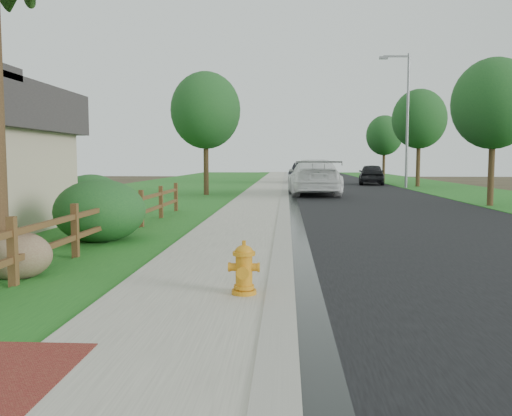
# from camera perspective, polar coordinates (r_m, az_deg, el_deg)

# --- Properties ---
(ground) EXTENTS (120.00, 120.00, 0.00)m
(ground) POSITION_cam_1_polar(r_m,az_deg,el_deg) (5.35, -2.18, -16.14)
(ground) COLOR #322B1B
(road) EXTENTS (8.00, 90.00, 0.02)m
(road) POSITION_cam_1_polar(r_m,az_deg,el_deg) (40.22, 9.09, 2.25)
(road) COLOR black
(road) RESTS_ON ground
(curb) EXTENTS (0.40, 90.00, 0.12)m
(curb) POSITION_cam_1_polar(r_m,az_deg,el_deg) (40.01, 3.09, 2.37)
(curb) COLOR gray
(curb) RESTS_ON ground
(wet_gutter) EXTENTS (0.50, 90.00, 0.00)m
(wet_gutter) POSITION_cam_1_polar(r_m,az_deg,el_deg) (40.01, 3.59, 2.31)
(wet_gutter) COLOR black
(wet_gutter) RESTS_ON road
(sidewalk) EXTENTS (2.20, 90.00, 0.10)m
(sidewalk) POSITION_cam_1_polar(r_m,az_deg,el_deg) (40.03, 1.23, 2.36)
(sidewalk) COLOR gray
(sidewalk) RESTS_ON ground
(grass_strip) EXTENTS (1.60, 90.00, 0.06)m
(grass_strip) POSITION_cam_1_polar(r_m,az_deg,el_deg) (40.14, -1.48, 2.34)
(grass_strip) COLOR #17521A
(grass_strip) RESTS_ON ground
(lawn_near) EXTENTS (9.00, 90.00, 0.04)m
(lawn_near) POSITION_cam_1_polar(r_m,az_deg,el_deg) (40.90, -8.77, 2.32)
(lawn_near) COLOR #17521A
(lawn_near) RESTS_ON ground
(verge_far) EXTENTS (6.00, 90.00, 0.04)m
(verge_far) POSITION_cam_1_polar(r_m,az_deg,el_deg) (41.50, 18.62, 2.15)
(verge_far) COLOR #17521A
(verge_far) RESTS_ON ground
(ranch_fence) EXTENTS (0.12, 16.92, 1.10)m
(ranch_fence) POSITION_cam_1_polar(r_m,az_deg,el_deg) (12.14, -16.42, -1.37)
(ranch_fence) COLOR #4A2A18
(ranch_fence) RESTS_ON ground
(fire_hydrant) EXTENTS (0.47, 0.38, 0.74)m
(fire_hydrant) POSITION_cam_1_polar(r_m,az_deg,el_deg) (7.46, -1.28, -6.50)
(fire_hydrant) COLOR gold
(fire_hydrant) RESTS_ON sidewalk
(white_suv) EXTENTS (2.92, 6.79, 1.95)m
(white_suv) POSITION_cam_1_polar(r_m,az_deg,el_deg) (30.30, 6.10, 3.25)
(white_suv) COLOR white
(white_suv) RESTS_ON road
(dark_car_mid) EXTENTS (2.48, 4.96, 1.62)m
(dark_car_mid) POSITION_cam_1_polar(r_m,az_deg,el_deg) (43.68, 12.05, 3.50)
(dark_car_mid) COLOR black
(dark_car_mid) RESTS_ON road
(dark_car_far) EXTENTS (2.80, 5.45, 1.71)m
(dark_car_far) POSITION_cam_1_polar(r_m,az_deg,el_deg) (44.77, 5.16, 3.68)
(dark_car_far) COLOR black
(dark_car_far) RESTS_ON road
(streetlight) EXTENTS (2.11, 0.33, 9.11)m
(streetlight) POSITION_cam_1_polar(r_m,az_deg,el_deg) (38.69, 15.43, 9.66)
(streetlight) COLOR gray
(streetlight) RESTS_ON ground
(boulder) EXTENTS (1.22, 0.92, 0.80)m
(boulder) POSITION_cam_1_polar(r_m,az_deg,el_deg) (9.60, -24.02, -4.58)
(boulder) COLOR brown
(boulder) RESTS_ON ground
(shrub_b) EXTENTS (2.15, 2.15, 1.49)m
(shrub_b) POSITION_cam_1_polar(r_m,az_deg,el_deg) (13.23, -16.12, -0.30)
(shrub_b) COLOR #17421D
(shrub_b) RESTS_ON ground
(shrub_d) EXTENTS (2.11, 2.11, 1.43)m
(shrub_d) POSITION_cam_1_polar(r_m,az_deg,el_deg) (20.24, -16.96, 1.39)
(shrub_d) COLOR #17421D
(shrub_d) RESTS_ON ground
(tree_near_left) EXTENTS (3.78, 3.78, 6.70)m
(tree_near_left) POSITION_cam_1_polar(r_m,az_deg,el_deg) (29.85, -5.32, 10.17)
(tree_near_left) COLOR #362516
(tree_near_left) RESTS_ON ground
(tree_near_right) EXTENTS (3.41, 3.41, 6.13)m
(tree_near_right) POSITION_cam_1_polar(r_m,az_deg,el_deg) (24.72, 23.75, 10.01)
(tree_near_right) COLOR #362516
(tree_near_right) RESTS_ON ground
(tree_mid_right) EXTENTS (3.86, 3.86, 7.00)m
(tree_mid_right) POSITION_cam_1_polar(r_m,az_deg,el_deg) (40.89, 16.81, 8.95)
(tree_mid_right) COLOR #362516
(tree_mid_right) RESTS_ON ground
(tree_far_right) EXTENTS (3.16, 3.16, 5.83)m
(tree_far_right) POSITION_cam_1_polar(r_m,az_deg,el_deg) (48.89, 13.35, 7.44)
(tree_far_right) COLOR #362516
(tree_far_right) RESTS_ON ground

